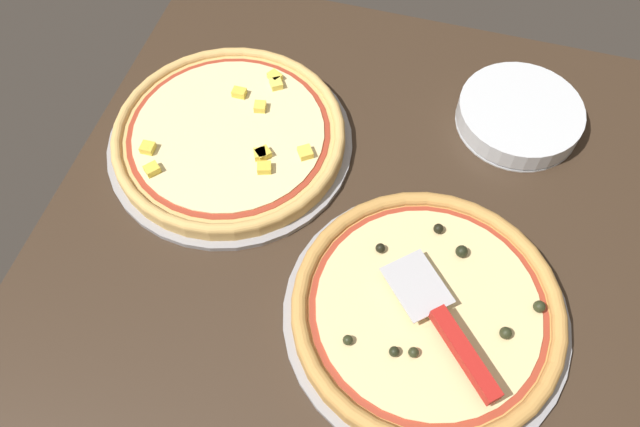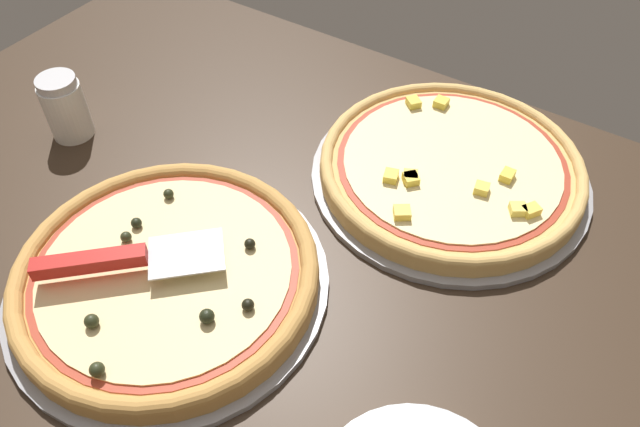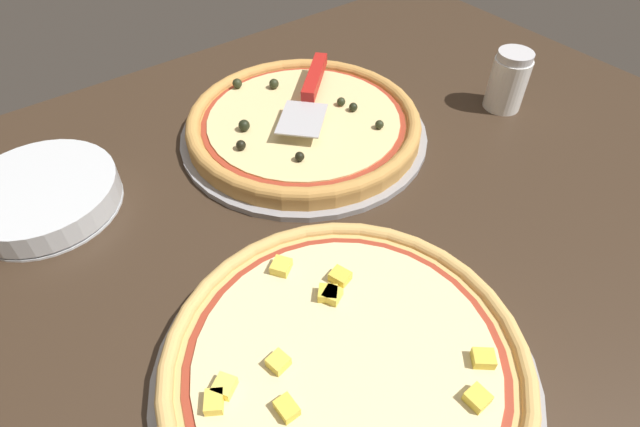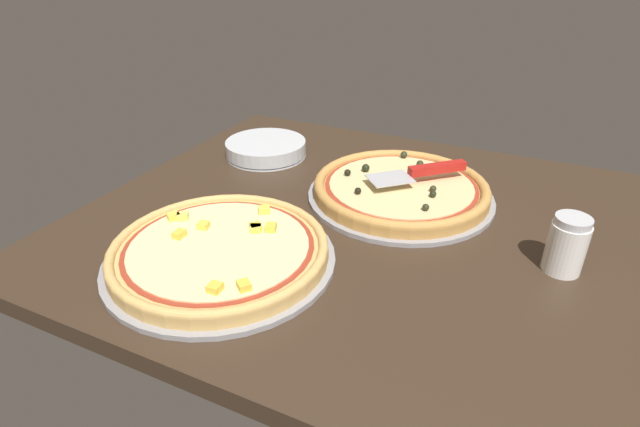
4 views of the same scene
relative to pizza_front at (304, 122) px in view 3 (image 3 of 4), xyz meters
The scene contains 8 objects.
ground_plane 13.18cm from the pizza_front, 96.07° to the left, with size 126.64×100.65×3.60cm, color #38281C.
pizza_pan_front 2.19cm from the pizza_front, 131.10° to the left, with size 41.68×41.68×1.00cm, color #939399.
pizza_front is the anchor object (origin of this frame).
pizza_pan_back 44.21cm from the pizza_front, 60.01° to the left, with size 41.93×41.93×1.00cm, color #939399.
pizza_back 44.14cm from the pizza_front, 59.99° to the left, with size 39.41×39.41×3.81cm.
serving_spatula 7.14cm from the pizza_front, 140.35° to the right, with size 20.00×19.15×2.00cm.
plate_stack 41.15cm from the pizza_front, 12.13° to the right, with size 21.44×21.44×4.20cm.
parmesan_shaker 37.28cm from the pizza_front, 156.82° to the left, with size 6.60×6.60×10.70cm.
Camera 3 is at (41.27, 45.02, 51.37)cm, focal length 28.00 mm.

